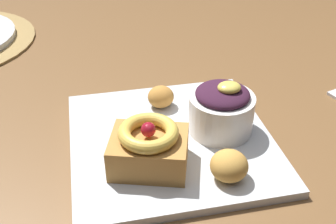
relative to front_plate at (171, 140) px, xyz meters
The scene contains 6 objects.
dining_table 0.25m from the front_plate, 103.19° to the left, with size 1.56×1.07×0.73m.
front_plate is the anchor object (origin of this frame).
cake_slice 0.07m from the front_plate, 127.36° to the right, with size 0.11×0.10×0.06m.
berry_ramekin 0.08m from the front_plate, ahead, with size 0.09×0.09×0.08m.
fritter_front 0.11m from the front_plate, 61.56° to the right, with size 0.05×0.05×0.04m, color gold.
fritter_middle 0.08m from the front_plate, 88.82° to the left, with size 0.04×0.04×0.03m, color #BC7F38.
Camera 1 is at (-0.05, -0.67, 1.09)m, focal length 44.65 mm.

